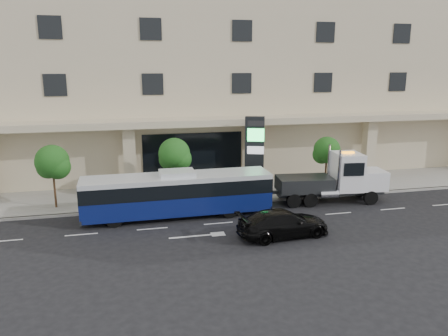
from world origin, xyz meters
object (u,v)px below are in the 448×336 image
object	(u,v)px
signage_pylon	(254,154)
city_bus	(177,193)
tow_truck	(336,180)
black_sedan	(283,223)

from	to	relation	value
signage_pylon	city_bus	bearing A→B (deg)	-128.28
city_bus	tow_truck	distance (m)	11.21
tow_truck	black_sedan	world-z (taller)	tow_truck
tow_truck	signage_pylon	size ratio (longest dim) A/B	1.54
tow_truck	city_bus	bearing A→B (deg)	-171.16
black_sedan	signage_pylon	size ratio (longest dim) A/B	0.93
city_bus	tow_truck	size ratio (longest dim) A/B	1.37
black_sedan	signage_pylon	bearing A→B (deg)	-11.39
city_bus	signage_pylon	xyz separation A→B (m)	(6.24, 3.91, 1.49)
city_bus	black_sedan	distance (m)	7.12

